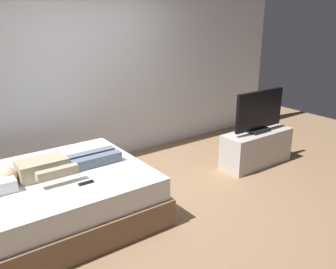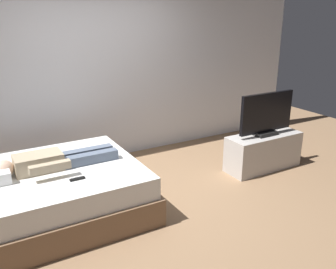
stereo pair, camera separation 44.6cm
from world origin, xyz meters
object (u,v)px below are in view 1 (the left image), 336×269
Objects in this scene: person at (55,166)px; bed at (57,199)px; remote at (86,183)px; tv at (259,112)px; tv_stand at (256,148)px.

bed is at bearing -134.19° from person.
remote is (0.15, -0.40, -0.07)m from person.
remote is 2.71m from tv.
tv reaches higher than person.
tv is at bearing -4.49° from person.
remote is at bearing -176.14° from tv_stand.
remote is at bearing -69.53° from person.
bed is 1.51× the size of person.
tv is (2.69, 0.18, 0.24)m from remote.
bed is at bearing 176.14° from tv.
person reaches higher than remote.
bed reaches higher than tv_stand.
person is 2.85m from tv.
tv_stand is (2.69, 0.18, -0.30)m from remote.
tv_stand is at bearing 0.00° from tv.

